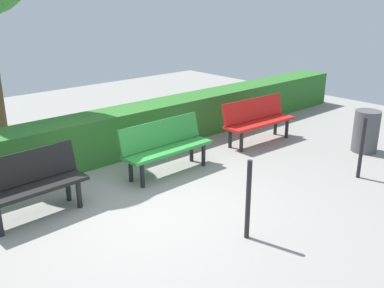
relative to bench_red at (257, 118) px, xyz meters
The scene contains 8 objects.
ground_plane 3.55m from the bench_red, 13.94° to the left, with size 16.50×16.50×0.00m, color gray.
bench_red is the anchor object (origin of this frame).
bench_green 2.33m from the bench_red, ahead, with size 1.61×0.50×0.86m.
bench_black 4.55m from the bench_red, ahead, with size 1.39×0.51×0.86m.
hedge_row 2.66m from the bench_red, 27.47° to the right, with size 12.50×0.72×0.82m, color #2D6B28.
railing_post_near 2.27m from the bench_red, 85.44° to the left, with size 0.06×0.06×1.00m, color black.
railing_post_mid 3.67m from the bench_red, 38.07° to the left, with size 0.06×0.06×1.00m, color black.
trash_bin 2.02m from the bench_red, 121.88° to the left, with size 0.46×0.46×0.78m, color #4C4C51.
Camera 1 is at (3.02, 4.36, 2.77)m, focal length 40.22 mm.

